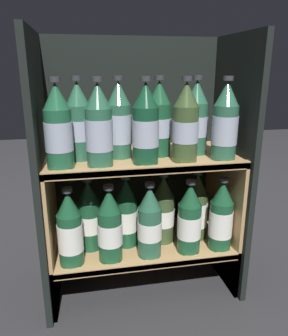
{
  "coord_description": "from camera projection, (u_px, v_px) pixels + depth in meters",
  "views": [
    {
      "loc": [
        -0.2,
        -0.9,
        0.79
      ],
      "look_at": [
        0.0,
        0.11,
        0.47
      ],
      "focal_mm": 35.0,
      "sensor_mm": 36.0,
      "label": 1
    }
  ],
  "objects": [
    {
      "name": "bottle_lower_front_1",
      "position": [
        110.0,
        227.0,
        1.06
      ],
      "size": [
        0.08,
        0.08,
        0.26
      ],
      "color": "#194C2D",
      "rests_on": "shelf_lower"
    },
    {
      "name": "bottle_lower_back_2",
      "position": [
        163.0,
        211.0,
        1.18
      ],
      "size": [
        0.08,
        0.08,
        0.26
      ],
      "color": "#384C28",
      "rests_on": "shelf_lower"
    },
    {
      "name": "bottle_upper_front_3",
      "position": [
        186.0,
        125.0,
        1.01
      ],
      "size": [
        0.08,
        0.08,
        0.26
      ],
      "color": "#384C28",
      "rests_on": "shelf_upper"
    },
    {
      "name": "bottle_upper_front_2",
      "position": [
        146.0,
        126.0,
        0.99
      ],
      "size": [
        0.08,
        0.08,
        0.26
      ],
      "color": "#144228",
      "rests_on": "shelf_upper"
    },
    {
      "name": "bottle_upper_back_2",
      "position": [
        159.0,
        121.0,
        1.08
      ],
      "size": [
        0.08,
        0.08,
        0.26
      ],
      "color": "#194C2D",
      "rests_on": "shelf_upper"
    },
    {
      "name": "ground_plane",
      "position": [
        150.0,
        310.0,
        1.11
      ],
      "size": [
        6.0,
        6.0,
        0.0
      ],
      "primitive_type": "plane",
      "color": "#2D2D30"
    },
    {
      "name": "bottle_lower_back_0",
      "position": [
        89.0,
        217.0,
        1.13
      ],
      "size": [
        0.08,
        0.08,
        0.26
      ],
      "color": "#194C2D",
      "rests_on": "shelf_lower"
    },
    {
      "name": "bottle_upper_back_1",
      "position": [
        119.0,
        123.0,
        1.06
      ],
      "size": [
        0.08,
        0.08,
        0.26
      ],
      "color": "#285B42",
      "rests_on": "shelf_upper"
    },
    {
      "name": "bottle_lower_front_0",
      "position": [
        70.0,
        231.0,
        1.04
      ],
      "size": [
        0.08,
        0.08,
        0.26
      ],
      "color": "#194C2D",
      "rests_on": "shelf_lower"
    },
    {
      "name": "bottle_lower_front_2",
      "position": [
        150.0,
        224.0,
        1.08
      ],
      "size": [
        0.08,
        0.08,
        0.26
      ],
      "color": "#285B42",
      "rests_on": "shelf_lower"
    },
    {
      "name": "bottle_upper_back_0",
      "position": [
        79.0,
        123.0,
        1.03
      ],
      "size": [
        0.08,
        0.08,
        0.26
      ],
      "color": "#285B42",
      "rests_on": "shelf_upper"
    },
    {
      "name": "bottle_upper_front_1",
      "position": [
        99.0,
        128.0,
        0.96
      ],
      "size": [
        0.08,
        0.08,
        0.26
      ],
      "color": "#285B42",
      "rests_on": "shelf_upper"
    },
    {
      "name": "fridge_side_right",
      "position": [
        230.0,
        165.0,
        1.19
      ],
      "size": [
        0.02,
        0.36,
        0.9
      ],
      "primitive_type": "cube",
      "color": "black",
      "rests_on": "ground_plane"
    },
    {
      "name": "shelf_lower",
      "position": [
        142.0,
        248.0,
        1.21
      ],
      "size": [
        0.64,
        0.32,
        0.18
      ],
      "color": "tan",
      "rests_on": "ground_plane"
    },
    {
      "name": "bottle_upper_back_3",
      "position": [
        196.0,
        120.0,
        1.1
      ],
      "size": [
        0.08,
        0.08,
        0.26
      ],
      "color": "#285B42",
      "rests_on": "shelf_upper"
    },
    {
      "name": "bottle_lower_front_3",
      "position": [
        189.0,
        221.0,
        1.11
      ],
      "size": [
        0.08,
        0.08,
        0.26
      ],
      "color": "#194C2D",
      "rests_on": "shelf_lower"
    },
    {
      "name": "bottle_lower_back_3",
      "position": [
        196.0,
        209.0,
        1.2
      ],
      "size": [
        0.08,
        0.08,
        0.26
      ],
      "color": "#384C28",
      "rests_on": "shelf_lower"
    },
    {
      "name": "bottle_lower_back_1",
      "position": [
        126.0,
        214.0,
        1.16
      ],
      "size": [
        0.08,
        0.08,
        0.26
      ],
      "color": "#194C2D",
      "rests_on": "shelf_lower"
    },
    {
      "name": "bottle_upper_front_0",
      "position": [
        58.0,
        129.0,
        0.94
      ],
      "size": [
        0.08,
        0.08,
        0.26
      ],
      "color": "#1E5638",
      "rests_on": "shelf_upper"
    },
    {
      "name": "bottle_upper_front_4",
      "position": [
        225.0,
        124.0,
        1.03
      ],
      "size": [
        0.08,
        0.08,
        0.26
      ],
      "color": "#285B42",
      "rests_on": "shelf_upper"
    },
    {
      "name": "bottle_lower_front_4",
      "position": [
        221.0,
        218.0,
        1.13
      ],
      "size": [
        0.08,
        0.08,
        0.26
      ],
      "color": "#194C2D",
      "rests_on": "shelf_lower"
    },
    {
      "name": "fridge_back_wall",
      "position": [
        133.0,
        157.0,
        1.3
      ],
      "size": [
        0.68,
        0.02,
        0.9
      ],
      "primitive_type": "cube",
      "color": "black",
      "rests_on": "ground_plane"
    },
    {
      "name": "shelf_upper",
      "position": [
        142.0,
        191.0,
        1.15
      ],
      "size": [
        0.64,
        0.32,
        0.51
      ],
      "color": "tan",
      "rests_on": "ground_plane"
    },
    {
      "name": "fridge_side_left",
      "position": [
        43.0,
        176.0,
        1.07
      ],
      "size": [
        0.02,
        0.36,
        0.9
      ],
      "primitive_type": "cube",
      "color": "black",
      "rests_on": "ground_plane"
    }
  ]
}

